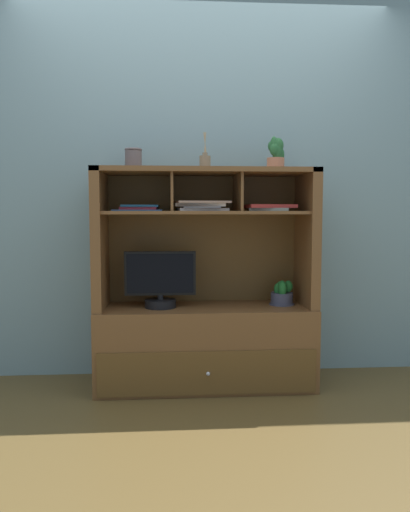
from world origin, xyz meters
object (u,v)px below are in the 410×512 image
Objects in this scene: potted_orchid at (282,295)px; ceramic_vase at (133,159)px; magazine_stack_right at (140,208)px; magazine_stack_left at (268,208)px; magazine_stack_centre at (202,206)px; potted_succulent at (276,154)px; tv_monitor at (160,283)px; diffuser_bottle at (205,162)px; media_console at (205,318)px.

potted_orchid is 1.29× the size of ceramic_vase.
magazine_stack_right is 2.48× the size of ceramic_vase.
magazine_stack_centre is (-0.42, -0.03, 0.01)m from magazine_stack_left.
potted_succulent is (0.47, 0.05, 0.32)m from magazine_stack_centre.
potted_succulent reaches higher than magazine_stack_centre.
tv_monitor is 1.96× the size of diffuser_bottle.
ceramic_vase reaches higher than potted_orchid.
media_console is 0.37m from tv_monitor.
magazine_stack_centre is at bearing -9.38° from ceramic_vase.
potted_orchid is at bearing 1.41° from diffuser_bottle.
potted_orchid is 0.79× the size of potted_succulent.
magazine_stack_right is at bearing 178.10° from magazine_stack_left.
potted_succulent is 0.90m from ceramic_vase.
magazine_stack_right is 1.53× the size of potted_succulent.
magazine_stack_centre is 0.39m from magazine_stack_right.
tv_monitor is 1.09m from potted_succulent.
potted_orchid is at bearing 0.15° from media_console.
magazine_stack_centre reaches higher than magazine_stack_right.
potted_succulent reaches higher than media_console.
magazine_stack_left is at bearing 3.76° from magazine_stack_centre.
media_console is at bearing 90.00° from diffuser_bottle.
magazine_stack_centre is at bearing -114.74° from media_console.
magazine_stack_right is at bearing -180.00° from media_console.
magazine_stack_centre is at bearing -173.97° from potted_orchid.
tv_monitor is 2.73× the size of potted_orchid.
magazine_stack_right is (-0.80, 0.03, -0.00)m from magazine_stack_left.
tv_monitor reaches higher than potted_orchid.
potted_orchid is at bearing 6.03° from magazine_stack_centre.
potted_succulent is (0.05, 0.02, 0.33)m from magazine_stack_left.
ceramic_vase is (-0.95, 0.01, 0.87)m from potted_orchid.
tv_monitor is at bearing -179.34° from magazine_stack_left.
ceramic_vase is at bearing 162.92° from tv_monitor.
magazine_stack_right is (-0.91, -0.00, 0.56)m from potted_orchid.
potted_succulent is at bearing 1.99° from tv_monitor.
media_console is 8.42× the size of potted_orchid.
magazine_stack_left is at bearing -165.33° from potted_orchid.
tv_monitor is 0.79m from potted_orchid.
magazine_stack_left is 0.49m from diffuser_bottle.
tv_monitor is 0.49m from magazine_stack_right.
potted_orchid is 1.07m from magazine_stack_right.
potted_orchid is (0.50, 0.00, 0.14)m from media_console.
tv_monitor is 0.55m from magazine_stack_centre.
magazine_stack_left is at bearing -2.26° from diffuser_bottle.
diffuser_bottle is (0.41, -0.01, 0.29)m from magazine_stack_right.
magazine_stack_left is 1.48× the size of diffuser_bottle.
potted_succulent reaches higher than tv_monitor.
magazine_stack_right is (-0.13, 0.03, 0.47)m from tv_monitor.
potted_orchid is at bearing 11.10° from potted_succulent.
magazine_stack_centre is at bearing -120.07° from diffuser_bottle.
magazine_stack_centre is at bearing -8.05° from magazine_stack_right.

